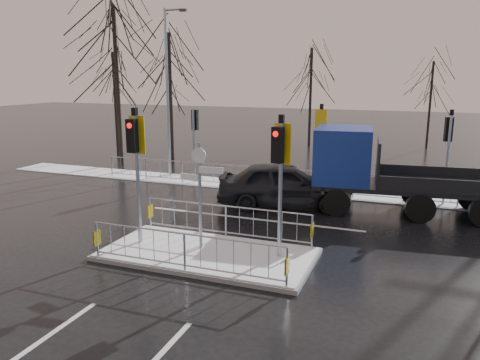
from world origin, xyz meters
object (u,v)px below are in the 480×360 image
(traffic_island, at_px, (207,243))
(flatbed_truck, at_px, (369,167))
(street_lamp_left, at_px, (169,86))
(car_far_lane, at_px, (284,185))

(traffic_island, distance_m, flatbed_truck, 7.52)
(street_lamp_left, bearing_deg, traffic_island, -55.93)
(street_lamp_left, bearing_deg, flatbed_truck, -16.93)
(flatbed_truck, xyz_separation_m, street_lamp_left, (-10.16, 3.09, 2.83))
(traffic_island, height_order, street_lamp_left, street_lamp_left)
(car_far_lane, xyz_separation_m, street_lamp_left, (-7.07, 3.71, 3.62))
(traffic_island, height_order, flatbed_truck, traffic_island)
(flatbed_truck, height_order, street_lamp_left, street_lamp_left)
(flatbed_truck, bearing_deg, traffic_island, -120.34)
(car_far_lane, relative_size, flatbed_truck, 0.74)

